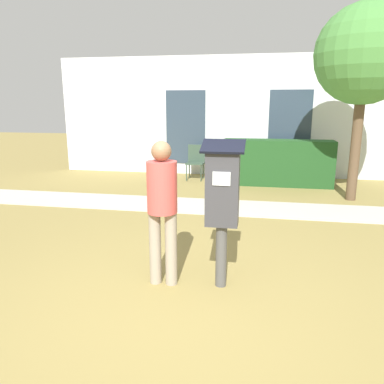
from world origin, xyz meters
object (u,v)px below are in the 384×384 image
at_px(person_standing, 162,202).
at_px(outdoor_chair_right, 300,163).
at_px(outdoor_chair_left, 196,159).
at_px(outdoor_chair_middle, 246,162).
at_px(parking_meter, 222,196).

relative_size(person_standing, outdoor_chair_right, 1.76).
distance_m(outdoor_chair_left, outdoor_chair_right, 2.63).
height_order(outdoor_chair_left, outdoor_chair_middle, same).
distance_m(person_standing, outdoor_chair_right, 6.08).
bearing_deg(outdoor_chair_left, person_standing, -64.50).
relative_size(parking_meter, outdoor_chair_left, 1.77).
bearing_deg(parking_meter, outdoor_chair_middle, 89.84).
distance_m(person_standing, outdoor_chair_left, 5.90).
height_order(parking_meter, person_standing, parking_meter).
xyz_separation_m(outdoor_chair_left, outdoor_chair_right, (2.63, -0.11, 0.00)).
relative_size(parking_meter, person_standing, 1.01).
xyz_separation_m(person_standing, outdoor_chair_middle, (0.65, 5.59, -0.40)).
bearing_deg(person_standing, outdoor_chair_middle, 119.59).
relative_size(parking_meter, outdoor_chair_right, 1.77).
height_order(person_standing, outdoor_chair_left, person_standing).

